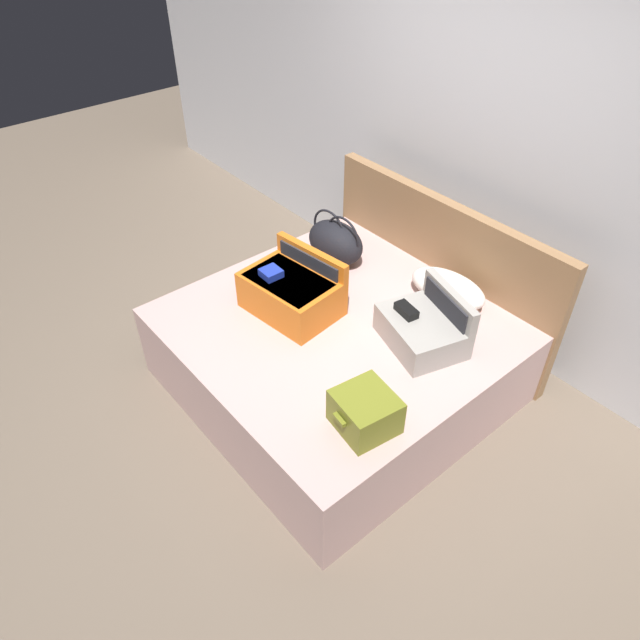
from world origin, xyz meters
TOP-DOWN VIEW (x-y plane):
  - ground_plane at (0.00, 0.00)m, footprint 12.00×12.00m
  - back_wall at (0.00, 1.65)m, footprint 8.00×0.10m
  - bed at (0.00, 0.40)m, footprint 1.87×1.80m
  - headboard at (0.00, 1.34)m, footprint 1.90×0.08m
  - hard_case_large at (-0.28, 0.28)m, footprint 0.61×0.48m
  - hard_case_medium at (0.45, 0.67)m, footprint 0.57×0.50m
  - hard_case_small at (0.69, -0.02)m, footprint 0.33×0.33m
  - duffel_bag at (-0.53, 0.85)m, footprint 0.46×0.32m
  - pillow_near_headboard at (0.27, 1.09)m, footprint 0.55×0.34m

SIDE VIEW (x-z plane):
  - ground_plane at x=0.00m, z-range 0.00..0.00m
  - bed at x=0.00m, z-range 0.00..0.53m
  - headboard at x=0.00m, z-range 0.00..1.04m
  - pillow_near_headboard at x=0.27m, z-range 0.53..0.72m
  - hard_case_small at x=0.69m, z-range 0.53..0.73m
  - hard_case_medium at x=0.45m, z-range 0.48..0.81m
  - hard_case_large at x=-0.28m, z-range 0.49..0.86m
  - duffel_bag at x=-0.53m, z-range 0.50..0.87m
  - back_wall at x=0.00m, z-range 0.00..2.60m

